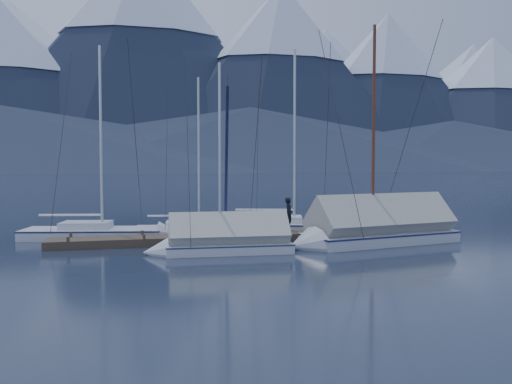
% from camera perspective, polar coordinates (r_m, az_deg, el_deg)
% --- Properties ---
extents(ground, '(1000.00, 1000.00, 0.00)m').
position_cam_1_polar(ground, '(22.64, 1.27, -5.83)').
color(ground, black).
rests_on(ground, ground).
extents(mountain_range, '(877.00, 584.00, 150.50)m').
position_cam_1_polar(mountain_range, '(395.98, -13.06, 10.93)').
color(mountain_range, '#475675').
rests_on(mountain_range, ground).
extents(dock, '(18.00, 1.50, 0.54)m').
position_cam_1_polar(dock, '(24.54, 0.00, -4.88)').
color(dock, '#382D23').
rests_on(dock, ground).
extents(mooring_posts, '(15.12, 1.52, 0.35)m').
position_cam_1_polar(mooring_posts, '(24.39, -1.14, -4.36)').
color(mooring_posts, '#382D23').
rests_on(mooring_posts, ground).
extents(sailboat_open_left, '(7.65, 3.68, 9.75)m').
position_cam_1_polar(sailboat_open_left, '(26.09, -14.77, -4.37)').
color(sailboat_open_left, silver).
rests_on(sailboat_open_left, ground).
extents(sailboat_open_mid, '(6.55, 2.93, 8.41)m').
position_cam_1_polar(sailboat_open_mid, '(26.70, -5.05, -4.17)').
color(sailboat_open_mid, white).
rests_on(sailboat_open_mid, ground).
extents(sailboat_open_right, '(7.93, 4.23, 10.09)m').
position_cam_1_polar(sailboat_open_right, '(27.62, 5.15, -3.87)').
color(sailboat_open_right, silver).
rests_on(sailboat_open_right, ground).
extents(sailboat_covered_near, '(8.33, 3.96, 10.42)m').
position_cam_1_polar(sailboat_covered_near, '(23.93, 11.83, -4.16)').
color(sailboat_covered_near, silver).
rests_on(sailboat_covered_near, ground).
extents(sailboat_covered_far, '(5.85, 2.45, 8.06)m').
position_cam_1_polar(sailboat_covered_far, '(21.17, -4.12, -5.37)').
color(sailboat_covered_far, silver).
rests_on(sailboat_covered_far, ground).
extents(person, '(0.52, 0.65, 1.56)m').
position_cam_1_polar(person, '(25.30, 3.47, -2.35)').
color(person, black).
rests_on(person, dock).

